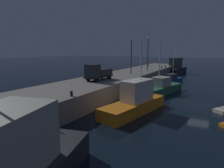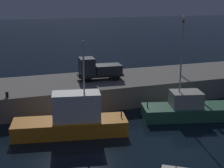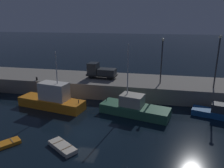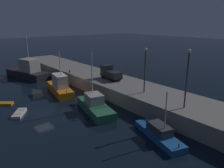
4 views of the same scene
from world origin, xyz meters
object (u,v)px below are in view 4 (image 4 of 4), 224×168
at_px(rowboat_white_mid, 19,113).
at_px(lamp_post_east, 187,74).
at_px(fishing_trawler_red, 95,106).
at_px(dinghy_orange_near, 4,104).
at_px(fishing_trawler_green, 60,86).
at_px(lamp_post_west, 145,67).
at_px(fishing_boat_blue, 28,71).
at_px(utility_truck, 110,73).
at_px(fishing_boat_orange, 159,133).
at_px(bollard_central, 70,71).

xyz_separation_m(rowboat_white_mid, lamp_post_east, (16.72, 15.74, 6.57)).
bearing_deg(fishing_trawler_red, rowboat_white_mid, -122.24).
xyz_separation_m(fishing_trawler_red, dinghy_orange_near, (-11.59, -9.96, -0.75)).
xyz_separation_m(fishing_trawler_green, lamp_post_west, (14.60, 7.23, 5.16)).
bearing_deg(fishing_boat_blue, utility_truck, 23.39).
xyz_separation_m(fishing_trawler_red, lamp_post_east, (10.85, 6.44, 5.86)).
distance_m(fishing_boat_blue, fishing_trawler_green, 15.76).
distance_m(fishing_trawler_red, lamp_post_east, 13.92).
distance_m(rowboat_white_mid, lamp_post_east, 23.88).
distance_m(fishing_trawler_red, fishing_boat_orange, 11.29).
relative_size(fishing_trawler_red, lamp_post_east, 1.24).
height_order(fishing_trawler_red, dinghy_orange_near, fishing_trawler_red).
distance_m(fishing_trawler_green, utility_truck, 9.86).
bearing_deg(utility_truck, dinghy_orange_near, -105.21).
xyz_separation_m(fishing_trawler_red, fishing_boat_orange, (11.23, 1.17, -0.25)).
distance_m(fishing_boat_orange, fishing_trawler_green, 22.65).
height_order(fishing_trawler_green, lamp_post_west, lamp_post_west).
xyz_separation_m(fishing_trawler_red, utility_truck, (-6.65, 8.21, 2.64)).
distance_m(fishing_trawler_green, lamp_post_east, 23.82).
relative_size(fishing_boat_blue, rowboat_white_mid, 3.69).
xyz_separation_m(dinghy_orange_near, lamp_post_east, (22.45, 16.40, 6.61)).
distance_m(fishing_boat_blue, lamp_post_east, 38.99).
xyz_separation_m(fishing_trawler_green, utility_truck, (4.72, 8.35, 2.24)).
relative_size(fishing_boat_blue, fishing_trawler_green, 1.29).
distance_m(lamp_post_east, utility_truck, 17.89).
xyz_separation_m(fishing_boat_blue, fishing_boat_orange, (38.36, 1.82, -0.89)).
relative_size(lamp_post_west, utility_truck, 1.36).
xyz_separation_m(utility_truck, bollard_central, (-9.81, -3.46, -0.95)).
xyz_separation_m(fishing_boat_orange, utility_truck, (-17.88, 7.04, 2.89)).
bearing_deg(lamp_post_east, fishing_trawler_red, -149.31).
relative_size(lamp_post_west, lamp_post_east, 0.92).
xyz_separation_m(fishing_boat_orange, bollard_central, (-27.69, 3.58, 1.95)).
height_order(fishing_boat_orange, bollard_central, fishing_boat_orange).
xyz_separation_m(fishing_trawler_green, rowboat_white_mid, (5.51, -9.16, -1.11)).
relative_size(fishing_boat_blue, lamp_post_east, 1.69).
xyz_separation_m(fishing_boat_orange, dinghy_orange_near, (-22.82, -11.13, -0.50)).
bearing_deg(dinghy_orange_near, fishing_boat_orange, 26.01).
bearing_deg(rowboat_white_mid, utility_truck, 92.58).
relative_size(fishing_boat_orange, rowboat_white_mid, 2.27).
height_order(fishing_trawler_green, rowboat_white_mid, fishing_trawler_green).
bearing_deg(fishing_trawler_green, utility_truck, 60.52).
bearing_deg(fishing_boat_blue, fishing_boat_orange, 2.71).
height_order(lamp_post_east, bollard_central, lamp_post_east).
bearing_deg(fishing_trawler_red, dinghy_orange_near, -139.33).
bearing_deg(lamp_post_west, lamp_post_east, -4.88).
bearing_deg(fishing_trawler_red, fishing_boat_blue, -178.64).
height_order(fishing_boat_blue, fishing_trawler_green, fishing_boat_blue).
xyz_separation_m(fishing_boat_orange, lamp_post_east, (-0.38, 5.27, 6.11)).
height_order(fishing_boat_orange, lamp_post_east, lamp_post_east).
bearing_deg(dinghy_orange_near, fishing_boat_blue, 149.05).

